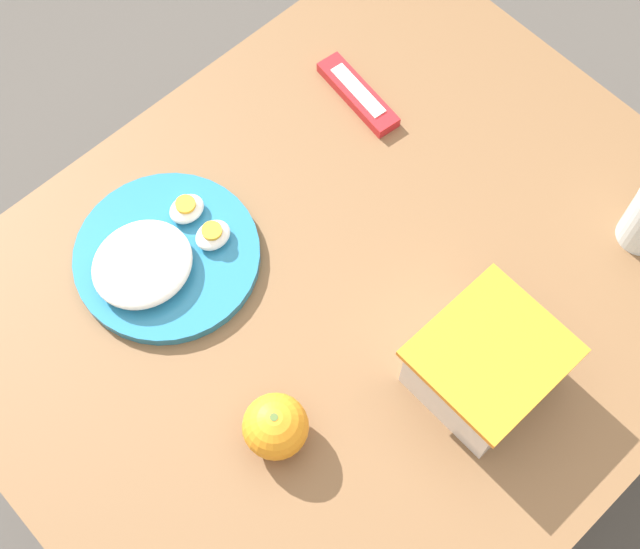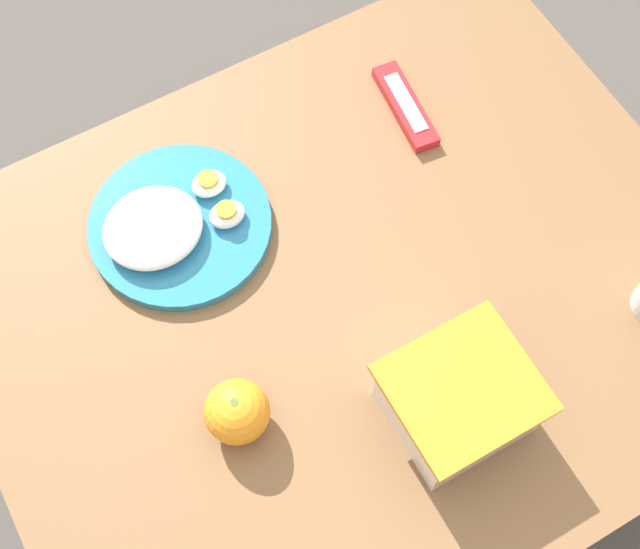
{
  "view_description": "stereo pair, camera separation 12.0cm",
  "coord_description": "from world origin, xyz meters",
  "px_view_note": "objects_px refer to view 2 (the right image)",
  "views": [
    {
      "loc": [
        0.38,
        0.33,
        1.87
      ],
      "look_at": [
        0.03,
        -0.04,
        0.79
      ],
      "focal_mm": 50.0,
      "sensor_mm": 36.0,
      "label": 1
    },
    {
      "loc": [
        0.28,
        0.41,
        1.87
      ],
      "look_at": [
        0.03,
        -0.04,
        0.79
      ],
      "focal_mm": 50.0,
      "sensor_mm": 36.0,
      "label": 2
    }
  ],
  "objects_px": {
    "food_container": "(458,402)",
    "orange_fruit": "(237,412)",
    "candy_bar": "(405,106)",
    "rice_plate": "(173,225)"
  },
  "relations": [
    {
      "from": "food_container",
      "to": "orange_fruit",
      "type": "relative_size",
      "value": 2.08
    },
    {
      "from": "candy_bar",
      "to": "orange_fruit",
      "type": "bearing_deg",
      "value": 34.84
    },
    {
      "from": "food_container",
      "to": "rice_plate",
      "type": "distance_m",
      "value": 0.46
    },
    {
      "from": "food_container",
      "to": "rice_plate",
      "type": "relative_size",
      "value": 0.67
    },
    {
      "from": "food_container",
      "to": "orange_fruit",
      "type": "height_order",
      "value": "food_container"
    },
    {
      "from": "rice_plate",
      "to": "candy_bar",
      "type": "bearing_deg",
      "value": -177.67
    },
    {
      "from": "candy_bar",
      "to": "food_container",
      "type": "bearing_deg",
      "value": 65.66
    },
    {
      "from": "food_container",
      "to": "orange_fruit",
      "type": "bearing_deg",
      "value": -27.21
    },
    {
      "from": "food_container",
      "to": "candy_bar",
      "type": "distance_m",
      "value": 0.48
    },
    {
      "from": "orange_fruit",
      "to": "food_container",
      "type": "bearing_deg",
      "value": 152.79
    }
  ]
}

